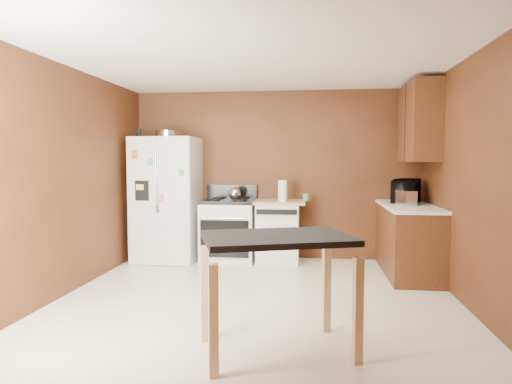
% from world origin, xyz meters
% --- Properties ---
extents(floor, '(4.50, 4.50, 0.00)m').
position_xyz_m(floor, '(0.00, 0.00, 0.00)').
color(floor, silver).
rests_on(floor, ground).
extents(ceiling, '(4.50, 4.50, 0.00)m').
position_xyz_m(ceiling, '(0.00, 0.00, 2.50)').
color(ceiling, white).
rests_on(ceiling, ground).
extents(wall_back, '(4.20, 0.00, 4.20)m').
position_xyz_m(wall_back, '(0.00, 2.25, 1.25)').
color(wall_back, '#582B17').
rests_on(wall_back, ground).
extents(wall_front, '(4.20, 0.00, 4.20)m').
position_xyz_m(wall_front, '(0.00, -2.25, 1.25)').
color(wall_front, '#582B17').
rests_on(wall_front, ground).
extents(wall_left, '(0.00, 4.50, 4.50)m').
position_xyz_m(wall_left, '(-2.10, 0.00, 1.25)').
color(wall_left, '#582B17').
rests_on(wall_left, ground).
extents(wall_right, '(0.00, 4.50, 4.50)m').
position_xyz_m(wall_right, '(2.10, 0.00, 1.25)').
color(wall_right, '#582B17').
rests_on(wall_right, ground).
extents(roasting_pan, '(0.38, 0.38, 0.09)m').
position_xyz_m(roasting_pan, '(-1.51, 1.85, 1.85)').
color(roasting_pan, silver).
rests_on(roasting_pan, refrigerator).
extents(pen_cup, '(0.08, 0.08, 0.12)m').
position_xyz_m(pen_cup, '(-1.92, 1.77, 1.86)').
color(pen_cup, black).
rests_on(pen_cup, refrigerator).
extents(kettle, '(0.18, 0.18, 0.18)m').
position_xyz_m(kettle, '(-0.54, 1.85, 0.99)').
color(kettle, silver).
rests_on(kettle, gas_range).
extents(paper_towel, '(0.16, 0.16, 0.29)m').
position_xyz_m(paper_towel, '(0.15, 1.84, 1.04)').
color(paper_towel, white).
rests_on(paper_towel, dishwasher).
extents(green_canister, '(0.10, 0.10, 0.10)m').
position_xyz_m(green_canister, '(0.48, 1.98, 0.94)').
color(green_canister, '#389256').
rests_on(green_canister, dishwasher).
extents(toaster, '(0.23, 0.29, 0.19)m').
position_xyz_m(toaster, '(1.75, 1.38, 0.99)').
color(toaster, silver).
rests_on(toaster, right_cabinets).
extents(microwave, '(0.54, 0.62, 0.29)m').
position_xyz_m(microwave, '(1.82, 1.73, 1.04)').
color(microwave, black).
rests_on(microwave, right_cabinets).
extents(refrigerator, '(0.90, 0.80, 1.80)m').
position_xyz_m(refrigerator, '(-1.55, 1.86, 0.90)').
color(refrigerator, white).
rests_on(refrigerator, ground).
extents(gas_range, '(0.76, 0.68, 1.10)m').
position_xyz_m(gas_range, '(-0.64, 1.92, 0.46)').
color(gas_range, white).
rests_on(gas_range, ground).
extents(dishwasher, '(0.78, 0.63, 0.89)m').
position_xyz_m(dishwasher, '(0.08, 1.95, 0.45)').
color(dishwasher, white).
rests_on(dishwasher, ground).
extents(right_cabinets, '(0.63, 1.58, 2.45)m').
position_xyz_m(right_cabinets, '(1.84, 1.48, 0.91)').
color(right_cabinets, '#5B2B19').
rests_on(right_cabinets, ground).
extents(island, '(1.27, 1.04, 0.91)m').
position_xyz_m(island, '(0.30, -1.16, 0.75)').
color(island, black).
rests_on(island, ground).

